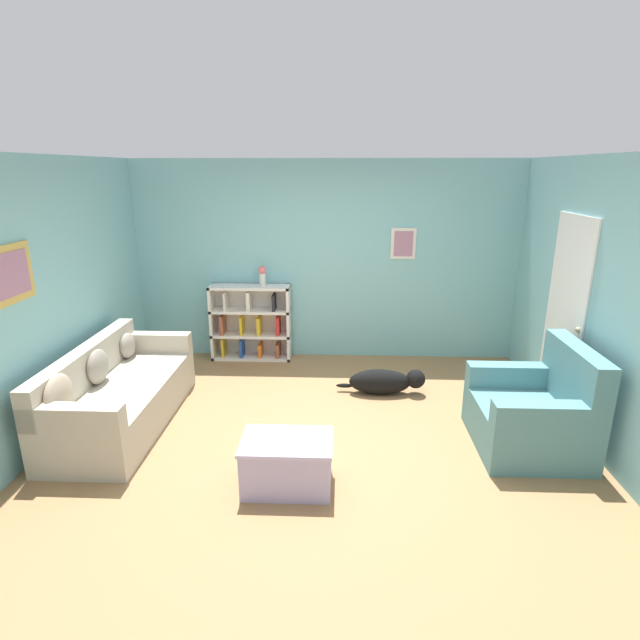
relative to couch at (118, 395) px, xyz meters
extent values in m
plane|color=#997047|center=(2.01, -0.18, -0.31)|extent=(14.00, 14.00, 0.00)
cube|color=#7AB7BC|center=(2.01, 2.07, 0.99)|extent=(5.60, 0.10, 2.60)
cube|color=silver|center=(3.01, 2.01, 1.24)|extent=(0.32, 0.02, 0.40)
cube|color=#A37089|center=(3.01, 2.00, 1.24)|extent=(0.24, 0.01, 0.32)
cube|color=#7AB7BC|center=(-0.54, -0.18, 0.99)|extent=(0.10, 5.00, 2.60)
cube|color=gold|center=(-0.48, -0.58, 1.34)|extent=(0.02, 0.56, 0.48)
cube|color=#A37089|center=(-0.47, -0.58, 1.34)|extent=(0.01, 0.44, 0.36)
cube|color=#7AB7BC|center=(4.56, -0.18, 0.99)|extent=(0.10, 5.00, 2.60)
cube|color=white|center=(4.50, 0.52, 0.72)|extent=(0.02, 0.84, 2.05)
sphere|color=tan|center=(4.48, 0.17, 0.69)|extent=(0.05, 0.05, 0.05)
cube|color=#B7AD99|center=(0.05, 0.01, -0.09)|extent=(0.84, 2.01, 0.43)
cube|color=#B7AD99|center=(-0.29, 0.01, 0.31)|extent=(0.16, 2.01, 0.37)
cube|color=#B7AD99|center=(0.05, -0.92, 0.24)|extent=(0.84, 0.16, 0.22)
cube|color=#B7AD99|center=(0.05, 0.93, 0.24)|extent=(0.84, 0.16, 0.22)
ellipsoid|color=tan|center=(-0.17, -0.70, 0.32)|extent=(0.14, 0.39, 0.39)
ellipsoid|color=gray|center=(-0.17, 0.01, 0.30)|extent=(0.14, 0.35, 0.35)
ellipsoid|color=gray|center=(-0.17, 0.71, 0.27)|extent=(0.14, 0.29, 0.29)
cube|color=silver|center=(0.51, 1.86, 0.20)|extent=(0.04, 0.28, 1.01)
cube|color=silver|center=(1.53, 1.86, 0.20)|extent=(0.04, 0.28, 1.01)
cube|color=silver|center=(1.02, 2.00, 0.20)|extent=(1.06, 0.02, 1.01)
cube|color=silver|center=(1.02, 1.86, -0.29)|extent=(1.06, 0.28, 0.04)
cube|color=silver|center=(1.02, 1.86, 0.03)|extent=(1.06, 0.28, 0.04)
cube|color=silver|center=(1.02, 1.86, 0.37)|extent=(1.06, 0.28, 0.04)
cube|color=silver|center=(1.02, 1.86, 0.68)|extent=(1.06, 0.28, 0.04)
cube|color=gold|center=(0.64, 1.85, -0.15)|extent=(0.03, 0.21, 0.27)
cube|color=brown|center=(0.64, 1.85, 0.17)|extent=(0.04, 0.21, 0.25)
cube|color=silver|center=(0.70, 1.85, 0.50)|extent=(0.03, 0.21, 0.24)
cube|color=#234C9E|center=(0.88, 1.85, -0.16)|extent=(0.04, 0.21, 0.26)
cube|color=gold|center=(0.90, 1.85, 0.17)|extent=(0.03, 0.21, 0.24)
cube|color=silver|center=(1.01, 1.85, 0.51)|extent=(0.05, 0.21, 0.25)
cube|color=orange|center=(1.14, 1.85, -0.19)|extent=(0.04, 0.21, 0.20)
cube|color=gold|center=(1.13, 1.85, 0.16)|extent=(0.05, 0.21, 0.23)
cube|color=black|center=(1.34, 1.85, 0.49)|extent=(0.04, 0.21, 0.21)
cube|color=brown|center=(1.38, 1.85, -0.19)|extent=(0.05, 0.21, 0.20)
cube|color=#B22823|center=(1.39, 1.85, 0.17)|extent=(0.04, 0.21, 0.25)
cube|color=slate|center=(3.93, -0.26, -0.10)|extent=(0.92, 1.03, 0.42)
cube|color=slate|center=(4.30, -0.26, 0.39)|extent=(0.18, 1.03, 0.56)
cube|color=slate|center=(3.93, -0.69, 0.22)|extent=(0.92, 0.18, 0.22)
cube|color=slate|center=(3.93, 0.16, 0.22)|extent=(0.92, 0.18, 0.22)
cube|color=#ADA3CC|center=(1.80, -0.97, -0.10)|extent=(0.70, 0.46, 0.42)
cube|color=#BBB0DC|center=(1.80, -0.97, 0.10)|extent=(0.73, 0.49, 0.03)
ellipsoid|color=black|center=(2.67, 0.81, -0.16)|extent=(0.70, 0.26, 0.29)
sphere|color=black|center=(3.07, 0.81, -0.12)|extent=(0.22, 0.22, 0.22)
ellipsoid|color=black|center=(2.27, 0.85, -0.23)|extent=(0.20, 0.05, 0.05)
cylinder|color=silver|center=(1.19, 1.86, 0.79)|extent=(0.08, 0.08, 0.17)
sphere|color=#E06B70|center=(1.19, 1.86, 0.91)|extent=(0.10, 0.10, 0.10)
camera|label=1|loc=(2.21, -4.45, 2.16)|focal=28.00mm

